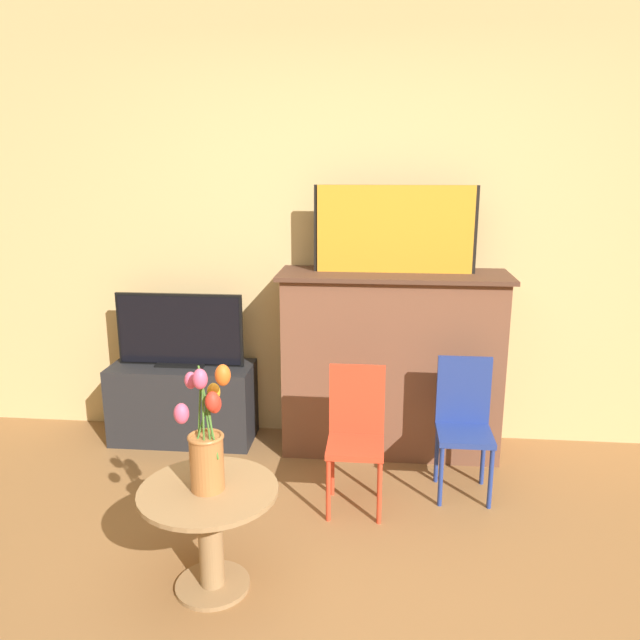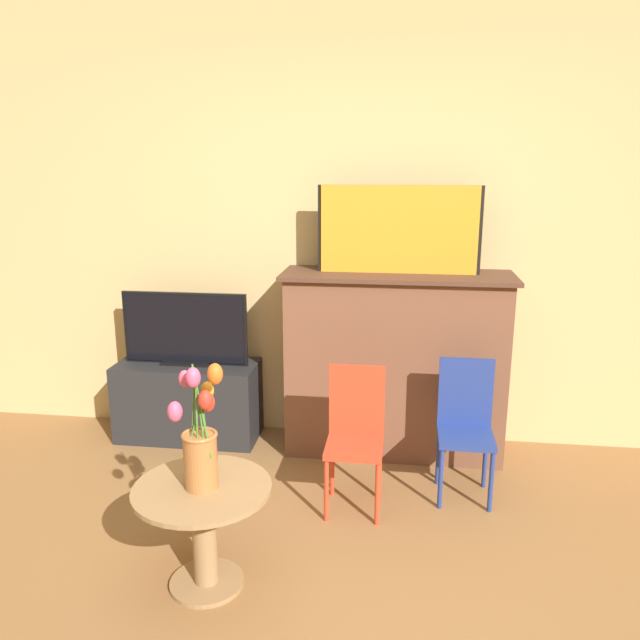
% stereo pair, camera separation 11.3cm
% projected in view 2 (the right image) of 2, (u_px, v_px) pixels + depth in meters
% --- Properties ---
extents(wall_back, '(8.00, 0.06, 2.70)m').
position_uv_depth(wall_back, '(361.00, 227.00, 3.83)').
color(wall_back, tan).
rests_on(wall_back, ground).
extents(fireplace_mantel, '(1.35, 0.46, 1.11)m').
position_uv_depth(fireplace_mantel, '(395.00, 362.00, 3.76)').
color(fireplace_mantel, brown).
rests_on(fireplace_mantel, ground).
extents(painting, '(0.94, 0.03, 0.50)m').
position_uv_depth(painting, '(399.00, 230.00, 3.57)').
color(painting, black).
rests_on(painting, fireplace_mantel).
extents(tv_stand, '(0.89, 0.38, 0.50)m').
position_uv_depth(tv_stand, '(189.00, 400.00, 4.01)').
color(tv_stand, '#232326').
rests_on(tv_stand, ground).
extents(tv_monitor, '(0.79, 0.12, 0.46)m').
position_uv_depth(tv_monitor, '(185.00, 330.00, 3.90)').
color(tv_monitor, black).
rests_on(tv_monitor, tv_stand).
extents(chair_red, '(0.29, 0.29, 0.74)m').
position_uv_depth(chair_red, '(355.00, 430.00, 3.18)').
color(chair_red, red).
rests_on(chair_red, ground).
extents(chair_blue, '(0.29, 0.29, 0.74)m').
position_uv_depth(chair_blue, '(465.00, 421.00, 3.29)').
color(chair_blue, navy).
rests_on(chair_blue, ground).
extents(side_table, '(0.57, 0.57, 0.46)m').
position_uv_depth(side_table, '(204.00, 521.00, 2.57)').
color(side_table, '#99754C').
rests_on(side_table, ground).
extents(vase_tulips, '(0.23, 0.17, 0.55)m').
position_uv_depth(vase_tulips, '(200.00, 441.00, 2.47)').
color(vase_tulips, '#AD6B38').
rests_on(vase_tulips, side_table).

